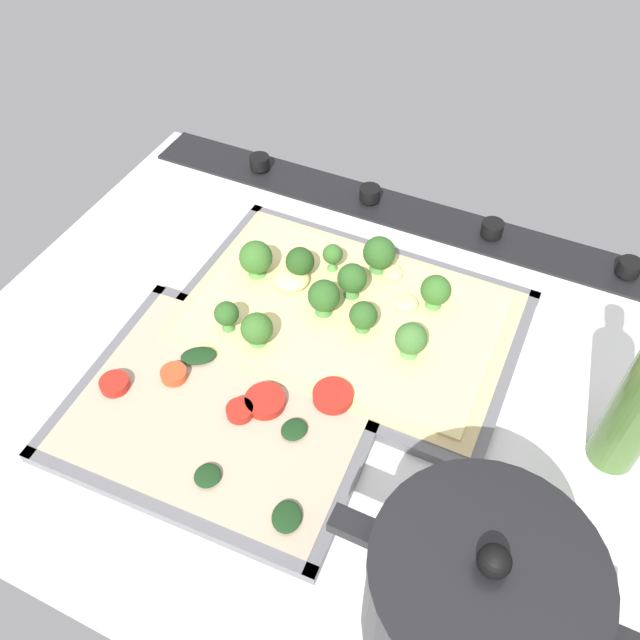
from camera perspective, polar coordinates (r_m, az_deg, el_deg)
ground_plane at (r=72.89cm, az=1.82°, el=-5.47°), size 84.08×63.52×3.00cm
stove_control_panel at (r=90.15cm, az=9.23°, el=8.65°), size 80.72×7.00×2.60cm
baking_tray_front at (r=76.13cm, az=2.31°, el=-0.10°), size 38.27×26.20×1.30cm
broccoli_pizza at (r=75.24cm, az=1.91°, el=1.10°), size 35.86×23.79×5.97cm
baking_tray_back at (r=69.19cm, az=-8.25°, el=-7.80°), size 31.63×25.95×1.30cm
veggie_pizza_back at (r=68.59cm, az=-8.08°, el=-7.49°), size 29.13×23.45×1.90cm
cooking_pot at (r=55.56cm, az=13.16°, el=-22.11°), size 23.93×17.06×14.26cm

